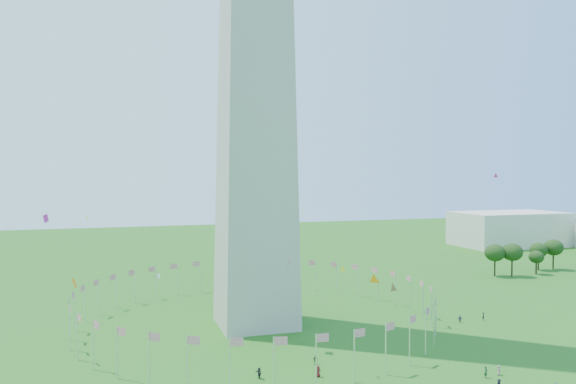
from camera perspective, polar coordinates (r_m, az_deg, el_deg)
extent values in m
cylinder|color=silver|center=(146.10, 12.36, -10.11)|extent=(0.24, 0.24, 9.00)
cylinder|color=silver|center=(151.75, 10.84, -9.64)|extent=(0.24, 0.24, 9.00)
cylinder|color=silver|center=(156.80, 9.08, -9.25)|extent=(0.24, 0.24, 9.00)
cylinder|color=silver|center=(161.16, 7.11, -8.93)|extent=(0.24, 0.24, 9.00)
cylinder|color=silver|center=(164.74, 5.00, -8.69)|extent=(0.24, 0.24, 9.00)
cylinder|color=silver|center=(167.50, 2.77, -8.50)|extent=(0.24, 0.24, 9.00)
cylinder|color=silver|center=(169.39, 0.47, -8.38)|extent=(0.24, 0.24, 9.00)
cylinder|color=silver|center=(170.39, -1.88, -8.32)|extent=(0.24, 0.24, 9.00)
cylinder|color=silver|center=(170.48, -4.25, -8.32)|extent=(0.24, 0.24, 9.00)
cylinder|color=silver|center=(169.66, -6.61, -8.38)|extent=(0.24, 0.24, 9.00)
cylinder|color=silver|center=(167.93, -8.92, -8.50)|extent=(0.24, 0.24, 9.00)
cylinder|color=silver|center=(165.34, -11.17, -8.68)|extent=(0.24, 0.24, 9.00)
cylinder|color=silver|center=(161.91, -13.30, -8.92)|extent=(0.24, 0.24, 9.00)
cylinder|color=silver|center=(157.70, -15.30, -9.23)|extent=(0.24, 0.24, 9.00)
cylinder|color=silver|center=(152.77, -17.10, -9.61)|extent=(0.24, 0.24, 9.00)
cylinder|color=silver|center=(147.23, -18.67, -10.07)|extent=(0.24, 0.24, 9.00)
cylinder|color=silver|center=(141.16, -19.95, -10.61)|extent=(0.24, 0.24, 9.00)
cylinder|color=silver|center=(134.70, -20.86, -11.23)|extent=(0.24, 0.24, 9.00)
cylinder|color=silver|center=(128.00, -21.34, -11.93)|extent=(0.24, 0.24, 9.00)
cylinder|color=silver|center=(121.24, -21.27, -12.72)|extent=(0.24, 0.24, 9.00)
cylinder|color=silver|center=(114.64, -20.59, -13.57)|extent=(0.24, 0.24, 9.00)
cylinder|color=silver|center=(108.43, -19.17, -14.46)|extent=(0.24, 0.24, 9.00)
cylinder|color=silver|center=(102.90, -16.97, -15.34)|extent=(0.24, 0.24, 9.00)
cylinder|color=silver|center=(98.35, -13.96, -16.14)|extent=(0.24, 0.24, 9.00)
cylinder|color=silver|center=(95.05, -10.22, -16.76)|extent=(0.24, 0.24, 9.00)
cylinder|color=silver|center=(93.25, -5.95, -17.12)|extent=(0.24, 0.24, 9.00)
cylinder|color=silver|center=(93.09, -1.46, -17.14)|extent=(0.24, 0.24, 9.00)
cylinder|color=silver|center=(94.58, 2.88, -16.83)|extent=(0.24, 0.24, 9.00)
cylinder|color=silver|center=(97.61, 6.74, -16.24)|extent=(0.24, 0.24, 9.00)
cylinder|color=silver|center=(101.94, 9.89, -15.45)|extent=(0.24, 0.24, 9.00)
cylinder|color=silver|center=(107.31, 12.25, -14.57)|extent=(0.24, 0.24, 9.00)
cylinder|color=silver|center=(113.40, 13.81, -13.67)|extent=(0.24, 0.24, 9.00)
cylinder|color=silver|center=(119.95, 14.62, -12.81)|extent=(0.24, 0.24, 9.00)
cylinder|color=silver|center=(126.70, 14.79, -12.01)|extent=(0.24, 0.24, 9.00)
cylinder|color=silver|center=(133.43, 14.42, -11.29)|extent=(0.24, 0.24, 9.00)
cylinder|color=silver|center=(139.94, 13.58, -10.65)|extent=(0.24, 0.24, 9.00)
cube|color=beige|center=(289.24, 21.53, -3.50)|extent=(50.00, 30.00, 16.00)
imported|color=#581419|center=(100.88, 3.09, -17.73)|extent=(1.10, 0.90, 1.94)
imported|color=#282828|center=(100.12, -2.96, -17.90)|extent=(1.20, 1.92, 1.92)
imported|color=#242424|center=(106.79, 2.78, -16.66)|extent=(1.05, 0.71, 1.72)
imported|color=#1A4129|center=(105.89, 19.46, -16.86)|extent=(0.86, 0.79, 1.98)
imported|color=#311C54|center=(140.23, 17.08, -12.22)|extent=(1.46, 0.67, 1.55)
imported|color=black|center=(143.83, 19.23, -11.83)|extent=(0.70, 0.80, 1.85)
imported|color=gray|center=(107.86, 20.63, -16.58)|extent=(0.90, 1.04, 1.78)
plane|color=orange|center=(113.87, 8.77, -8.80)|extent=(1.39, 2.59, 2.62)
plane|color=green|center=(92.08, 18.96, -0.32)|extent=(1.40, 1.29, 1.74)
plane|color=#CC2699|center=(104.59, -23.38, -2.48)|extent=(0.49, 1.60, 1.67)
plane|color=yellow|center=(130.80, -19.74, -2.51)|extent=(0.62, 1.34, 1.45)
plane|color=white|center=(116.47, -13.00, -8.31)|extent=(0.86, 1.01, 1.13)
plane|color=yellow|center=(99.80, 1.48, -2.19)|extent=(1.61, 1.06, 1.85)
plane|color=white|center=(144.05, 13.15, 2.28)|extent=(0.30, 1.38, 1.40)
plane|color=yellow|center=(115.76, 5.57, -7.82)|extent=(0.54, 1.44, 1.48)
plane|color=red|center=(111.83, 0.06, -7.26)|extent=(1.98, 1.71, 2.14)
plane|color=orange|center=(123.93, -20.89, -8.63)|extent=(1.70, 1.93, 1.98)
plane|color=#CC2699|center=(130.41, 20.35, 1.55)|extent=(1.09, 0.17, 1.10)
plane|color=blue|center=(114.09, 10.66, -9.58)|extent=(1.82, 1.02, 1.73)
ellipsoid|color=#224416|center=(202.56, 20.27, -6.55)|extent=(6.83, 6.83, 10.67)
ellipsoid|color=#224416|center=(204.53, 21.80, -6.45)|extent=(7.03, 7.03, 10.98)
ellipsoid|color=#224416|center=(212.07, 23.91, -6.59)|extent=(5.11, 5.11, 7.99)
ellipsoid|color=#224416|center=(220.91, 24.10, -6.02)|extent=(6.22, 6.22, 9.72)
ellipsoid|color=#224416|center=(224.66, 25.35, -5.78)|extent=(6.84, 6.84, 10.69)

